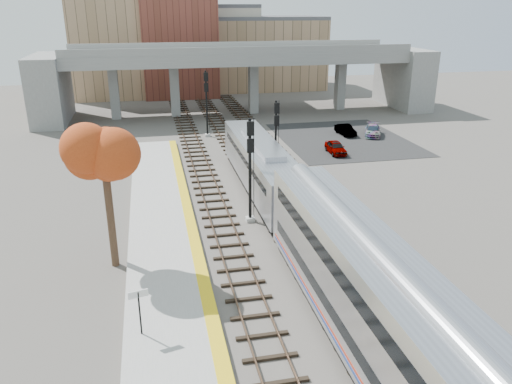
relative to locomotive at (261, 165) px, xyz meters
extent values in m
plane|color=#47423D|center=(-1.00, -13.14, -2.28)|extent=(160.00, 160.00, 0.00)
cube|color=#9E9E99|center=(-8.25, -13.14, -2.10)|extent=(4.50, 60.00, 0.35)
cube|color=yellow|center=(-6.35, -13.14, -1.92)|extent=(0.70, 60.00, 0.01)
cube|color=black|center=(-4.20, -0.64, -2.21)|extent=(2.50, 95.00, 0.14)
cube|color=brown|center=(-4.92, -0.64, -2.10)|extent=(0.07, 95.00, 0.14)
cube|color=brown|center=(-3.48, -0.64, -2.10)|extent=(0.07, 95.00, 0.14)
cube|color=black|center=(0.00, -0.64, -2.21)|extent=(2.50, 95.00, 0.14)
cube|color=brown|center=(-0.72, -0.64, -2.10)|extent=(0.07, 95.00, 0.14)
cube|color=brown|center=(0.72, -0.64, -2.10)|extent=(0.07, 95.00, 0.14)
cube|color=black|center=(4.00, -0.64, -2.21)|extent=(2.50, 95.00, 0.14)
cube|color=brown|center=(3.28, -0.64, -2.10)|extent=(0.07, 95.00, 0.14)
cube|color=brown|center=(4.72, -0.64, -2.10)|extent=(0.07, 95.00, 0.14)
cube|color=slate|center=(4.00, 31.86, 5.47)|extent=(46.00, 10.00, 1.50)
cube|color=slate|center=(4.00, 27.06, 6.72)|extent=(46.00, 0.20, 1.00)
cube|color=slate|center=(4.00, 36.66, 6.72)|extent=(46.00, 0.20, 1.00)
cube|color=slate|center=(-13.00, 31.86, 1.22)|extent=(1.20, 1.60, 7.00)
cube|color=slate|center=(-5.00, 31.86, 1.22)|extent=(1.20, 1.60, 7.00)
cube|color=slate|center=(6.00, 31.86, 1.22)|extent=(1.20, 1.60, 7.00)
cube|color=slate|center=(19.00, 31.86, 1.22)|extent=(1.20, 1.60, 7.00)
cube|color=slate|center=(-21.00, 31.86, 1.97)|extent=(4.00, 12.00, 8.50)
cube|color=slate|center=(29.00, 31.86, 1.97)|extent=(4.00, 12.00, 8.50)
cube|color=tan|center=(-11.00, 51.86, 5.72)|extent=(18.00, 14.00, 16.00)
cube|color=beige|center=(3.00, 56.86, 4.72)|extent=(16.00, 16.00, 14.00)
cube|color=#4C4C4F|center=(3.00, 56.86, 12.02)|extent=(16.00, 16.00, 0.60)
cube|color=brown|center=(-3.00, 48.86, 7.72)|extent=(12.00, 10.00, 20.00)
cube|color=tan|center=(13.00, 54.86, 3.72)|extent=(20.00, 14.00, 12.00)
cube|color=#4C4C4F|center=(13.00, 54.86, 10.02)|extent=(20.00, 14.00, 0.60)
cube|color=black|center=(13.00, 14.86, -2.26)|extent=(14.00, 18.00, 0.04)
cube|color=#A8AAB2|center=(0.00, -0.01, 0.07)|extent=(3.00, 19.00, 3.20)
cube|color=black|center=(0.00, 9.51, 0.67)|extent=(2.20, 0.06, 1.10)
cube|color=black|center=(0.00, -0.01, 0.67)|extent=(3.02, 16.15, 0.50)
cube|color=black|center=(0.00, -0.01, -1.78)|extent=(2.70, 17.10, 0.50)
cube|color=#A8AAB2|center=(0.00, -0.01, 1.87)|extent=(1.60, 9.50, 0.40)
cube|color=#A8AAB2|center=(0.00, -22.61, 0.67)|extent=(3.00, 25.00, 4.60)
cube|color=black|center=(0.00, -22.61, 1.87)|extent=(3.02, 23.00, 0.75)
cube|color=black|center=(0.00, -22.61, -0.23)|extent=(3.02, 23.00, 0.65)
cube|color=#AC2A15|center=(0.00, -22.61, -1.08)|extent=(3.03, 24.00, 0.12)
cube|color=navy|center=(0.00, -22.61, -1.28)|extent=(3.03, 24.00, 0.12)
cube|color=black|center=(0.00, -22.61, -1.83)|extent=(2.70, 23.75, 0.40)
cube|color=#9E9E99|center=(-2.10, -5.71, -2.13)|extent=(0.60, 0.60, 0.30)
cylinder|color=black|center=(-2.10, -5.71, 1.45)|extent=(0.21, 0.21, 7.45)
cube|color=black|center=(-2.10, -5.96, 4.53)|extent=(0.48, 0.18, 0.96)
cube|color=black|center=(-2.10, -5.96, 3.36)|extent=(0.48, 0.18, 0.96)
cube|color=#9E9E99|center=(2.00, 3.24, -2.13)|extent=(0.60, 0.60, 0.30)
cylinder|color=black|center=(2.00, 3.24, 1.16)|extent=(0.20, 0.20, 6.88)
cube|color=black|center=(2.00, 2.99, 4.01)|extent=(0.44, 0.18, 0.88)
cube|color=black|center=(2.00, 2.99, 2.93)|extent=(0.44, 0.18, 0.88)
cube|color=#9E9E99|center=(-2.10, 19.40, -2.13)|extent=(0.60, 0.60, 0.30)
cylinder|color=black|center=(-2.10, 19.40, 1.51)|extent=(0.22, 0.22, 7.57)
cube|color=black|center=(-2.10, 19.15, 4.64)|extent=(0.49, 0.18, 0.97)
cube|color=black|center=(-2.10, 19.15, 3.45)|extent=(0.49, 0.18, 0.97)
cylinder|color=black|center=(-9.66, -17.89, -0.83)|extent=(0.08, 0.08, 2.20)
cube|color=white|center=(-9.66, -17.89, 0.17)|extent=(0.89, 0.25, 0.35)
cylinder|color=#382619|center=(-11.19, -10.32, 0.86)|extent=(0.44, 0.44, 6.28)
ellipsoid|color=#D5521C|center=(-11.19, -10.32, 4.45)|extent=(3.60, 3.60, 4.48)
imported|color=#99999E|center=(9.98, 9.28, -1.60)|extent=(1.64, 3.81, 1.28)
imported|color=#99999E|center=(13.92, 16.46, -1.63)|extent=(1.54, 3.78, 1.22)
imported|color=#99999E|center=(16.91, 15.49, -1.61)|extent=(3.37, 4.66, 1.25)
camera|label=1|loc=(-8.55, -37.69, 12.21)|focal=35.00mm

